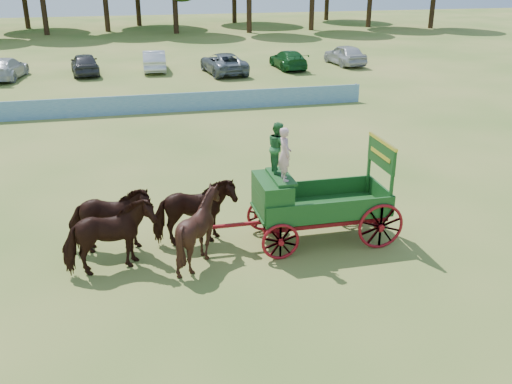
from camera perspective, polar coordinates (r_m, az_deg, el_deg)
The scene contains 8 objects.
ground at distance 15.46m, azimuth -5.56°, elevation -8.35°, with size 160.00×160.00×0.00m, color #9F8D48.
horse_lead_left at distance 15.62m, azimuth -14.45°, elevation -4.44°, with size 1.09×2.40×2.03m, color black.
horse_lead_right at distance 16.62m, azimuth -14.44°, elevation -2.78°, with size 1.09×2.40×2.03m, color black.
horse_wheel_left at distance 15.70m, azimuth -5.68°, elevation -3.65°, with size 1.64×1.84×2.03m, color black.
horse_wheel_right at distance 16.69m, azimuth -6.20°, elevation -2.06°, with size 1.09×2.40×2.03m, color black.
farm_dray at distance 16.56m, azimuth 4.21°, elevation -0.02°, with size 6.00×2.00×3.66m.
sponsor_banner at distance 32.09m, azimuth -11.92°, elevation 8.54°, with size 26.00×0.08×1.05m, color #1C5F9B.
parked_cars at distance 44.14m, azimuth -17.12°, elevation 12.01°, with size 44.05×7.88×1.63m.
Camera 1 is at (-1.58, -13.24, 7.82)m, focal length 40.00 mm.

